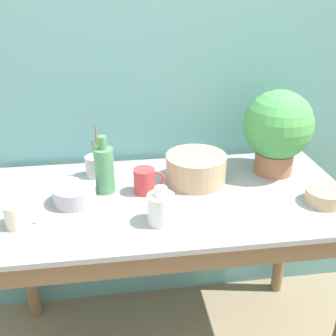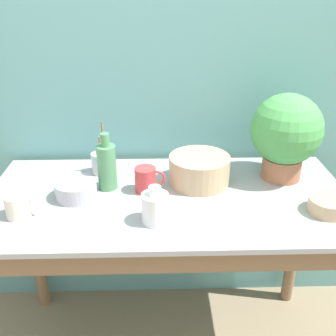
{
  "view_description": "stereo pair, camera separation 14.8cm",
  "coord_description": "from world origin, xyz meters",
  "px_view_note": "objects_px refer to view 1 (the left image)",
  "views": [
    {
      "loc": [
        -0.19,
        -0.97,
        1.6
      ],
      "look_at": [
        0.0,
        0.35,
        0.95
      ],
      "focal_mm": 42.0,
      "sensor_mm": 36.0,
      "label": 1
    },
    {
      "loc": [
        -0.04,
        -0.99,
        1.6
      ],
      "look_at": [
        0.0,
        0.35,
        0.95
      ],
      "focal_mm": 42.0,
      "sensor_mm": 36.0,
      "label": 2
    }
  ],
  "objects_px": {
    "bottle_tall": "(104,169)",
    "mug_cream": "(18,215)",
    "mug_red": "(145,181)",
    "bowl_wash_large": "(196,168)",
    "utensil_cup": "(95,166)",
    "bottle_short": "(161,208)",
    "bowl_small_steel": "(75,195)",
    "potted_plant": "(278,128)",
    "bowl_small_tan": "(325,196)"
  },
  "relations": [
    {
      "from": "bowl_wash_large",
      "to": "mug_red",
      "type": "bearing_deg",
      "value": -163.37
    },
    {
      "from": "potted_plant",
      "to": "mug_red",
      "type": "bearing_deg",
      "value": -169.7
    },
    {
      "from": "mug_cream",
      "to": "bowl_wash_large",
      "type": "bearing_deg",
      "value": 19.65
    },
    {
      "from": "bowl_small_steel",
      "to": "potted_plant",
      "type": "bearing_deg",
      "value": 9.78
    },
    {
      "from": "potted_plant",
      "to": "bowl_wash_large",
      "type": "relative_size",
      "value": 1.46
    },
    {
      "from": "potted_plant",
      "to": "utensil_cup",
      "type": "height_order",
      "value": "potted_plant"
    },
    {
      "from": "mug_cream",
      "to": "mug_red",
      "type": "height_order",
      "value": "mug_red"
    },
    {
      "from": "bottle_short",
      "to": "bottle_tall",
      "type": "bearing_deg",
      "value": 127.24
    },
    {
      "from": "bowl_small_tan",
      "to": "bowl_wash_large",
      "type": "bearing_deg",
      "value": 151.55
    },
    {
      "from": "bottle_tall",
      "to": "mug_cream",
      "type": "relative_size",
      "value": 1.94
    },
    {
      "from": "bottle_short",
      "to": "mug_red",
      "type": "distance_m",
      "value": 0.22
    },
    {
      "from": "bowl_wash_large",
      "to": "mug_red",
      "type": "relative_size",
      "value": 2.04
    },
    {
      "from": "potted_plant",
      "to": "mug_cream",
      "type": "distance_m",
      "value": 1.06
    },
    {
      "from": "bowl_wash_large",
      "to": "mug_red",
      "type": "height_order",
      "value": "bowl_wash_large"
    },
    {
      "from": "bowl_wash_large",
      "to": "utensil_cup",
      "type": "relative_size",
      "value": 1.06
    },
    {
      "from": "bowl_small_tan",
      "to": "utensil_cup",
      "type": "relative_size",
      "value": 0.61
    },
    {
      "from": "mug_red",
      "to": "bottle_tall",
      "type": "bearing_deg",
      "value": 168.75
    },
    {
      "from": "mug_cream",
      "to": "potted_plant",
      "type": "bearing_deg",
      "value": 15.19
    },
    {
      "from": "bottle_tall",
      "to": "mug_red",
      "type": "distance_m",
      "value": 0.16
    },
    {
      "from": "utensil_cup",
      "to": "bottle_tall",
      "type": "bearing_deg",
      "value": -72.4
    },
    {
      "from": "bottle_tall",
      "to": "utensil_cup",
      "type": "height_order",
      "value": "same"
    },
    {
      "from": "mug_cream",
      "to": "utensil_cup",
      "type": "bearing_deg",
      "value": 53.92
    },
    {
      "from": "bowl_wash_large",
      "to": "bowl_small_steel",
      "type": "distance_m",
      "value": 0.5
    },
    {
      "from": "bottle_tall",
      "to": "mug_cream",
      "type": "distance_m",
      "value": 0.36
    },
    {
      "from": "bottle_tall",
      "to": "mug_red",
      "type": "relative_size",
      "value": 1.92
    },
    {
      "from": "mug_red",
      "to": "potted_plant",
      "type": "bearing_deg",
      "value": 10.3
    },
    {
      "from": "bottle_tall",
      "to": "mug_red",
      "type": "height_order",
      "value": "bottle_tall"
    },
    {
      "from": "bowl_wash_large",
      "to": "bottle_short",
      "type": "distance_m",
      "value": 0.34
    },
    {
      "from": "bottle_short",
      "to": "mug_cream",
      "type": "distance_m",
      "value": 0.49
    },
    {
      "from": "mug_red",
      "to": "utensil_cup",
      "type": "xyz_separation_m",
      "value": [
        -0.2,
        0.17,
        -0.0
      ]
    },
    {
      "from": "potted_plant",
      "to": "utensil_cup",
      "type": "xyz_separation_m",
      "value": [
        -0.77,
        0.07,
        -0.15
      ]
    },
    {
      "from": "potted_plant",
      "to": "bowl_small_steel",
      "type": "relative_size",
      "value": 2.26
    },
    {
      "from": "utensil_cup",
      "to": "bottle_short",
      "type": "bearing_deg",
      "value": -58.93
    },
    {
      "from": "mug_cream",
      "to": "bowl_small_tan",
      "type": "height_order",
      "value": "mug_cream"
    },
    {
      "from": "potted_plant",
      "to": "bowl_small_steel",
      "type": "height_order",
      "value": "potted_plant"
    },
    {
      "from": "bowl_small_tan",
      "to": "bowl_small_steel",
      "type": "bearing_deg",
      "value": 171.75
    },
    {
      "from": "potted_plant",
      "to": "bowl_small_steel",
      "type": "distance_m",
      "value": 0.87
    },
    {
      "from": "mug_red",
      "to": "utensil_cup",
      "type": "distance_m",
      "value": 0.26
    },
    {
      "from": "bottle_short",
      "to": "bowl_small_steel",
      "type": "bearing_deg",
      "value": 149.71
    },
    {
      "from": "mug_red",
      "to": "bowl_small_tan",
      "type": "height_order",
      "value": "mug_red"
    },
    {
      "from": "bowl_wash_large",
      "to": "potted_plant",
      "type": "bearing_deg",
      "value": 6.27
    },
    {
      "from": "potted_plant",
      "to": "bowl_small_steel",
      "type": "xyz_separation_m",
      "value": [
        -0.84,
        -0.14,
        -0.17
      ]
    },
    {
      "from": "bottle_tall",
      "to": "bowl_small_tan",
      "type": "height_order",
      "value": "bottle_tall"
    },
    {
      "from": "mug_cream",
      "to": "bowl_small_steel",
      "type": "bearing_deg",
      "value": 36.45
    },
    {
      "from": "bowl_small_steel",
      "to": "mug_cream",
      "type": "bearing_deg",
      "value": -143.55
    },
    {
      "from": "bottle_tall",
      "to": "bottle_short",
      "type": "height_order",
      "value": "bottle_tall"
    },
    {
      "from": "bowl_wash_large",
      "to": "bottle_short",
      "type": "xyz_separation_m",
      "value": [
        -0.18,
        -0.28,
        -0.0
      ]
    },
    {
      "from": "mug_cream",
      "to": "bowl_small_steel",
      "type": "height_order",
      "value": "mug_cream"
    },
    {
      "from": "bowl_wash_large",
      "to": "utensil_cup",
      "type": "height_order",
      "value": "utensil_cup"
    },
    {
      "from": "bowl_wash_large",
      "to": "bottle_tall",
      "type": "bearing_deg",
      "value": -174.78
    }
  ]
}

